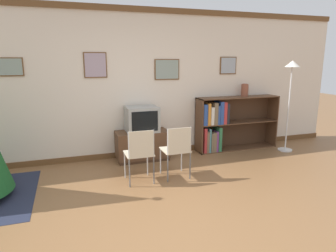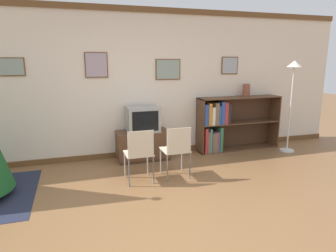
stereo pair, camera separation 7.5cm
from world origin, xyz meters
name	(u,v)px [view 1 (the left image)]	position (x,y,z in m)	size (l,w,h in m)	color
ground_plane	(175,220)	(0.00, 0.00, 0.00)	(24.00, 24.00, 0.00)	brown
wall_back	(128,84)	(0.00, 2.50, 1.35)	(8.86, 0.11, 2.70)	silver
tv_console	(142,145)	(0.17, 2.20, 0.27)	(0.94, 0.46, 0.53)	#412A1A
television	(142,119)	(0.17, 2.20, 0.75)	(0.56, 0.45, 0.45)	#9E9E99
folding_chair_left	(140,153)	(-0.12, 1.16, 0.47)	(0.40, 0.40, 0.82)	beige
folding_chair_right	(177,149)	(0.45, 1.16, 0.47)	(0.40, 0.40, 0.82)	beige
bookshelf	(223,124)	(1.84, 2.26, 0.54)	(1.71, 0.36, 1.07)	brown
vase	(245,90)	(2.33, 2.31, 1.20)	(0.14, 0.14, 0.25)	brown
standing_lamp	(291,82)	(3.03, 1.81, 1.36)	(0.28, 0.28, 1.78)	silver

